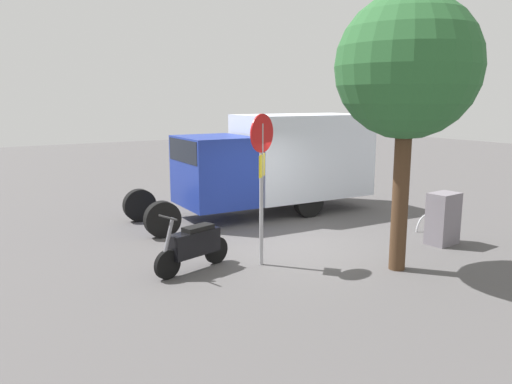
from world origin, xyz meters
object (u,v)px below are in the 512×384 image
(stop_sign, at_px, (262,166))
(utility_cabinet, at_px, (443,219))
(street_tree, at_px, (407,68))
(bike_rack_hoop, at_px, (426,230))
(box_truck_near, at_px, (275,159))
(motorcycle, at_px, (194,245))

(stop_sign, xyz_separation_m, utility_cabinet, (-4.40, 1.01, -1.44))
(street_tree, xyz_separation_m, bike_rack_hoop, (-2.99, -1.71, -3.91))
(box_truck_near, xyz_separation_m, motorcycle, (4.27, 3.37, -1.08))
(street_tree, distance_m, utility_cabinet, 4.06)
(box_truck_near, height_order, street_tree, street_tree)
(stop_sign, relative_size, utility_cabinet, 2.53)
(motorcycle, relative_size, stop_sign, 0.58)
(box_truck_near, bearing_deg, stop_sign, 54.94)
(motorcycle, relative_size, street_tree, 0.33)
(motorcycle, bearing_deg, street_tree, 133.79)
(stop_sign, bearing_deg, street_tree, 142.12)
(box_truck_near, bearing_deg, utility_cabinet, 109.51)
(stop_sign, distance_m, bike_rack_hoop, 5.53)
(stop_sign, bearing_deg, motorcycle, -18.45)
(street_tree, bearing_deg, stop_sign, -37.88)
(motorcycle, height_order, stop_sign, stop_sign)
(utility_cabinet, bearing_deg, stop_sign, -12.87)
(motorcycle, relative_size, utility_cabinet, 1.46)
(motorcycle, xyz_separation_m, utility_cabinet, (-5.71, 1.44, 0.09))
(street_tree, height_order, bike_rack_hoop, street_tree)
(box_truck_near, height_order, motorcycle, box_truck_near)
(utility_cabinet, bearing_deg, motorcycle, -14.17)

